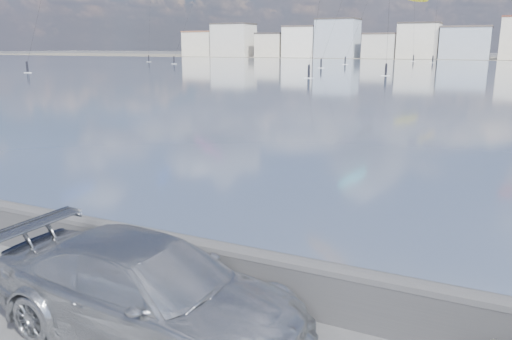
{
  "coord_description": "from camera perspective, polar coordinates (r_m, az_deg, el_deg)",
  "views": [
    {
      "loc": [
        5.28,
        -4.95,
        4.69
      ],
      "look_at": [
        1.0,
        4.0,
        2.2
      ],
      "focal_mm": 35.0,
      "sensor_mm": 36.0,
      "label": 1
    }
  ],
  "objects": [
    {
      "name": "far_shore_strip",
      "position": [
        205.07,
        24.61,
        11.53
      ],
      "size": [
        500.0,
        60.0,
        0.0
      ],
      "primitive_type": "cube",
      "color": "#4C473D",
      "rests_on": "ground"
    },
    {
      "name": "far_buildings",
      "position": [
        191.0,
        25.08,
        13.2
      ],
      "size": [
        240.79,
        13.26,
        14.6
      ],
      "color": "beige",
      "rests_on": "ground"
    },
    {
      "name": "car_silver",
      "position": [
        8.51,
        -12.11,
        -13.35
      ],
      "size": [
        5.69,
        2.47,
        1.63
      ],
      "primitive_type": "imported",
      "rotation": [
        0.0,
        0.0,
        1.54
      ],
      "color": "#B1B4B9",
      "rests_on": "ground"
    },
    {
      "name": "bay_water",
      "position": [
        96.71,
        22.78,
        10.23
      ],
      "size": [
        500.0,
        177.0,
        0.0
      ],
      "primitive_type": "cube",
      "color": "#394760",
      "rests_on": "ground"
    },
    {
      "name": "seawall",
      "position": [
        10.17,
        -8.4,
        -9.92
      ],
      "size": [
        400.0,
        0.36,
        1.08
      ],
      "color": "#28282B",
      "rests_on": "ground"
    }
  ]
}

